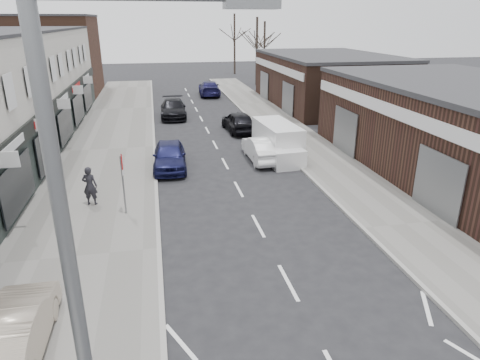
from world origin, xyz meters
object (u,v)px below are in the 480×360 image
street_lamp (96,321)px  white_van (278,141)px  sedan_on_pavement (13,331)px  parked_car_left_b (173,109)px  pedestrian (90,186)px  parked_car_left_a (170,156)px  parked_car_right_a (262,148)px  parked_car_right_b (238,121)px  parked_car_right_c (209,88)px  warning_sign (122,166)px

street_lamp → white_van: 21.35m
sedan_on_pavement → parked_car_left_b: parked_car_left_b is taller
pedestrian → parked_car_left_a: size_ratio=0.40×
pedestrian → parked_car_right_a: pedestrian is taller
sedan_on_pavement → parked_car_left_a: 14.15m
street_lamp → sedan_on_pavement: 6.97m
parked_car_left_b → parked_car_right_a: 13.51m
pedestrian → parked_car_left_a: 5.78m
white_van → parked_car_right_a: size_ratio=1.22×
parked_car_left_a → parked_car_left_b: bearing=88.7°
white_van → parked_car_right_b: 6.54m
sedan_on_pavement → parked_car_left_b: 27.23m
parked_car_left_b → parked_car_right_c: (4.40, 10.37, 0.03)m
warning_sign → pedestrian: bearing=141.3°
pedestrian → parked_car_right_c: pedestrian is taller
parked_car_left_b → pedestrian: bearing=-102.2°
warning_sign → parked_car_left_b: size_ratio=0.53×
warning_sign → parked_car_right_b: size_ratio=0.61×
warning_sign → parked_car_right_c: 30.31m
pedestrian → parked_car_right_b: bearing=-114.5°
street_lamp → parked_car_right_a: bearing=70.5°
parked_car_left_a → parked_car_right_b: 9.12m
warning_sign → white_van: size_ratio=0.52×
sedan_on_pavement → warning_sign: bearing=-106.3°
warning_sign → white_van: (8.47, 6.72, -1.26)m
parked_car_right_a → parked_car_right_c: (0.00, 23.14, 0.06)m
parked_car_right_c → sedan_on_pavement: bearing=79.2°
warning_sign → parked_car_left_b: warning_sign is taller
pedestrian → white_van: bearing=-139.1°
parked_car_left_b → parked_car_right_a: bearing=-68.9°
pedestrian → parked_car_left_a: bearing=-116.3°
parked_car_right_a → parked_car_right_b: bearing=-90.7°
warning_sign → parked_car_right_b: bearing=60.8°
pedestrian → parked_car_right_c: (8.91, 28.13, -0.22)m
parked_car_left_b → parked_car_right_c: parked_car_right_c is taller
white_van → parked_car_left_a: white_van is taller
parked_car_right_a → white_van: bearing=-156.7°
street_lamp → parked_car_right_b: (6.73, 25.97, -3.87)m
white_van → pedestrian: (-10.02, -5.48, 0.04)m
street_lamp → sedan_on_pavement: bearing=119.6°
white_van → parked_car_left_b: bearing=109.9°
white_van → street_lamp: bearing=-116.1°
warning_sign → parked_car_right_a: warning_sign is taller
street_lamp → white_van: street_lamp is taller
parked_car_right_a → parked_car_left_b: bearing=-71.7°
pedestrian → parked_car_right_c: bearing=-95.3°
parked_car_left_a → parked_car_right_b: size_ratio=0.99×
warning_sign → white_van: bearing=38.4°
white_van → parked_car_left_a: 6.50m
pedestrian → parked_car_left_b: (4.51, 17.76, -0.25)m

